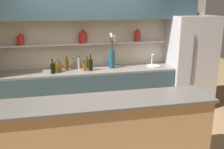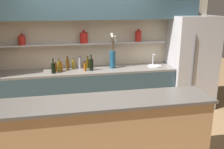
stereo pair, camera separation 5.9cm
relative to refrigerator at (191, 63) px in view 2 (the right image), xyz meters
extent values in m
plane|color=olive|center=(-2.14, -1.20, -0.97)|extent=(12.00, 12.00, 0.00)
cube|color=beige|center=(-2.14, 0.40, 0.33)|extent=(5.20, 0.10, 2.60)
cube|color=#B7B7BC|center=(-2.24, 0.26, 0.44)|extent=(3.43, 0.18, 0.02)
cylinder|color=#AD1E19|center=(-3.42, 0.25, 0.54)|extent=(0.13, 0.13, 0.18)
sphere|color=#AD1E19|center=(-3.42, 0.25, 0.65)|extent=(0.04, 0.04, 0.04)
cylinder|color=#AD1E19|center=(-2.24, 0.25, 0.55)|extent=(0.16, 0.16, 0.21)
sphere|color=#AD1E19|center=(-2.24, 0.25, 0.68)|extent=(0.05, 0.05, 0.05)
cylinder|color=#AD1E19|center=(-1.11, 0.25, 0.56)|extent=(0.12, 0.12, 0.22)
sphere|color=#AD1E19|center=(-1.11, 0.25, 0.69)|extent=(0.04, 0.04, 0.04)
cube|color=#334C56|center=(-2.14, 0.18, 1.12)|extent=(4.42, 0.34, 0.42)
cube|color=#334C56|center=(-2.24, 0.04, -0.53)|extent=(3.53, 0.62, 0.88)
cube|color=slate|center=(-2.24, 0.04, -0.07)|extent=(3.53, 0.62, 0.04)
cube|color=tan|center=(-2.14, -1.86, -0.48)|extent=(2.63, 0.55, 0.98)
cube|color=#56514C|center=(-2.14, -1.86, 0.03)|extent=(2.69, 0.61, 0.04)
cube|color=#B7B7BC|center=(0.00, 0.00, 0.00)|extent=(0.91, 0.70, 1.94)
cylinder|color=#4C4C51|center=(-0.16, -0.37, 0.10)|extent=(0.02, 0.02, 1.07)
cylinder|color=navy|center=(-1.69, 0.09, 0.12)|extent=(0.11, 0.11, 0.35)
cylinder|color=#4C3319|center=(-1.68, 0.10, 0.41)|extent=(0.02, 0.04, 0.23)
sphere|color=silver|center=(-1.64, 0.11, 0.53)|extent=(0.04, 0.04, 0.04)
cylinder|color=#4C3319|center=(-1.69, 0.09, 0.41)|extent=(0.04, 0.05, 0.22)
sphere|color=silver|center=(-1.66, 0.12, 0.53)|extent=(0.04, 0.04, 0.04)
cylinder|color=#4C3319|center=(-1.68, 0.09, 0.44)|extent=(0.03, 0.06, 0.28)
sphere|color=silver|center=(-1.64, 0.07, 0.58)|extent=(0.04, 0.04, 0.04)
cylinder|color=#4C3319|center=(-1.67, 0.09, 0.40)|extent=(0.01, 0.04, 0.20)
sphere|color=silver|center=(-1.63, 0.08, 0.50)|extent=(0.04, 0.04, 0.04)
cylinder|color=#4C3319|center=(-1.70, 0.08, 0.47)|extent=(0.03, 0.02, 0.33)
sphere|color=silver|center=(-1.72, 0.04, 0.63)|extent=(0.05, 0.05, 0.05)
cylinder|color=#4C3319|center=(-1.70, 0.06, 0.45)|extent=(0.08, 0.02, 0.29)
sphere|color=silver|center=(-1.71, 0.02, 0.59)|extent=(0.05, 0.05, 0.05)
cylinder|color=#B7B7BC|center=(-0.81, 0.04, -0.04)|extent=(0.29, 0.29, 0.02)
cylinder|color=#B7B7BC|center=(-0.81, 0.15, 0.08)|extent=(0.02, 0.02, 0.22)
cylinder|color=#B7B7BC|center=(-0.81, 0.09, 0.19)|extent=(0.02, 0.12, 0.02)
cylinder|color=#4C2D0C|center=(-2.59, 0.11, 0.05)|extent=(0.06, 0.06, 0.21)
cylinder|color=#4C2D0C|center=(-2.59, 0.11, 0.18)|extent=(0.03, 0.03, 0.04)
cylinder|color=black|center=(-2.59, 0.11, 0.21)|extent=(0.03, 0.03, 0.01)
cylinder|color=black|center=(-2.13, -0.02, 0.06)|extent=(0.08, 0.08, 0.22)
cylinder|color=black|center=(-2.13, -0.02, 0.21)|extent=(0.02, 0.02, 0.08)
cylinder|color=black|center=(-2.13, -0.02, 0.26)|extent=(0.03, 0.03, 0.01)
cylinder|color=#47380A|center=(-2.19, 0.18, 0.04)|extent=(0.06, 0.06, 0.18)
cylinder|color=#47380A|center=(-2.19, 0.18, 0.15)|extent=(0.03, 0.03, 0.05)
cylinder|color=black|center=(-2.19, 0.18, 0.18)|extent=(0.03, 0.03, 0.01)
cylinder|color=#9E4C0A|center=(-2.71, 0.09, 0.01)|extent=(0.05, 0.05, 0.13)
cylinder|color=#9E4C0A|center=(-2.71, 0.09, 0.10)|extent=(0.03, 0.03, 0.04)
cylinder|color=black|center=(-2.71, 0.09, 0.12)|extent=(0.03, 0.03, 0.01)
cylinder|color=brown|center=(-2.75, -0.01, 0.04)|extent=(0.06, 0.06, 0.19)
cylinder|color=brown|center=(-2.75, -0.01, 0.16)|extent=(0.03, 0.03, 0.05)
cylinder|color=black|center=(-2.75, -0.01, 0.19)|extent=(0.03, 0.03, 0.01)
cylinder|color=#9E4C0A|center=(-2.81, 0.02, 0.02)|extent=(0.05, 0.05, 0.14)
cylinder|color=#9E4C0A|center=(-2.81, 0.02, 0.11)|extent=(0.03, 0.03, 0.04)
cylinder|color=black|center=(-2.81, 0.02, 0.13)|extent=(0.03, 0.03, 0.01)
cylinder|color=gray|center=(-2.34, 0.18, 0.04)|extent=(0.06, 0.06, 0.19)
cylinder|color=gray|center=(-2.34, 0.18, 0.16)|extent=(0.03, 0.03, 0.04)
cylinder|color=black|center=(-2.34, 0.18, 0.19)|extent=(0.03, 0.03, 0.01)
cylinder|color=#9E4C0A|center=(-2.26, -0.02, 0.02)|extent=(0.05, 0.05, 0.14)
cylinder|color=#9E4C0A|center=(-2.26, -0.02, 0.10)|extent=(0.03, 0.03, 0.04)
cylinder|color=black|center=(-2.26, -0.02, 0.13)|extent=(0.03, 0.03, 0.01)
cylinder|color=olive|center=(-2.47, 0.17, 0.02)|extent=(0.06, 0.06, 0.15)
cylinder|color=olive|center=(-2.47, 0.17, 0.13)|extent=(0.03, 0.03, 0.05)
cylinder|color=black|center=(-2.47, 0.17, 0.16)|extent=(0.03, 0.03, 0.01)
cylinder|color=black|center=(-2.85, -0.08, 0.04)|extent=(0.08, 0.08, 0.19)
cylinder|color=black|center=(-2.85, -0.08, 0.18)|extent=(0.02, 0.02, 0.08)
cylinder|color=black|center=(-2.85, -0.08, 0.22)|extent=(0.03, 0.03, 0.01)
cylinder|color=maroon|center=(-2.25, 0.07, 0.01)|extent=(0.05, 0.05, 0.13)
cylinder|color=maroon|center=(-2.25, 0.07, 0.10)|extent=(0.03, 0.03, 0.04)
cylinder|color=black|center=(-2.25, 0.07, 0.12)|extent=(0.03, 0.03, 0.01)
camera|label=1|loc=(-2.73, -4.71, 1.21)|focal=40.00mm
camera|label=2|loc=(-2.67, -4.72, 1.21)|focal=40.00mm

